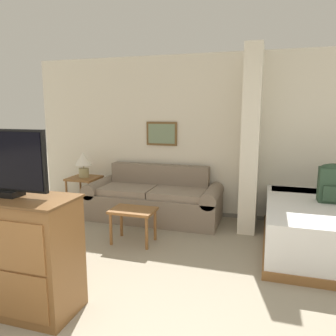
{
  "coord_description": "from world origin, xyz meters",
  "views": [
    {
      "loc": [
        0.75,
        -1.34,
        1.74
      ],
      "look_at": [
        -0.37,
        2.33,
        1.05
      ],
      "focal_mm": 35.0,
      "sensor_mm": 36.0,
      "label": 1
    }
  ],
  "objects_px": {
    "backpack": "(333,182)",
    "couch": "(154,200)",
    "table_lamp": "(83,161)",
    "tv_dresser": "(12,253)",
    "tv": "(5,163)",
    "coffee_table": "(133,215)"
  },
  "relations": [
    {
      "from": "coffee_table",
      "to": "tv",
      "type": "distance_m",
      "value": 1.93
    },
    {
      "from": "backpack",
      "to": "tv_dresser",
      "type": "bearing_deg",
      "value": -142.34
    },
    {
      "from": "coffee_table",
      "to": "tv",
      "type": "height_order",
      "value": "tv"
    },
    {
      "from": "tv_dresser",
      "to": "coffee_table",
      "type": "bearing_deg",
      "value": 75.1
    },
    {
      "from": "couch",
      "to": "tv_dresser",
      "type": "relative_size",
      "value": 1.81
    },
    {
      "from": "couch",
      "to": "coffee_table",
      "type": "relative_size",
      "value": 3.71
    },
    {
      "from": "tv_dresser",
      "to": "tv",
      "type": "bearing_deg",
      "value": 90.0
    },
    {
      "from": "tv_dresser",
      "to": "tv",
      "type": "height_order",
      "value": "tv"
    },
    {
      "from": "couch",
      "to": "tv_dresser",
      "type": "xyz_separation_m",
      "value": [
        -0.37,
        -2.64,
        0.2
      ]
    },
    {
      "from": "tv",
      "to": "backpack",
      "type": "relative_size",
      "value": 1.65
    },
    {
      "from": "table_lamp",
      "to": "tv_dresser",
      "type": "bearing_deg",
      "value": -71.27
    },
    {
      "from": "tv",
      "to": "tv_dresser",
      "type": "bearing_deg",
      "value": -90.0
    },
    {
      "from": "backpack",
      "to": "couch",
      "type": "bearing_deg",
      "value": 170.34
    },
    {
      "from": "couch",
      "to": "backpack",
      "type": "height_order",
      "value": "backpack"
    },
    {
      "from": "tv",
      "to": "backpack",
      "type": "xyz_separation_m",
      "value": [
        2.87,
        2.21,
        -0.45
      ]
    },
    {
      "from": "couch",
      "to": "coffee_table",
      "type": "height_order",
      "value": "couch"
    },
    {
      "from": "couch",
      "to": "table_lamp",
      "type": "xyz_separation_m",
      "value": [
        -1.28,
        0.03,
        0.56
      ]
    },
    {
      "from": "table_lamp",
      "to": "backpack",
      "type": "distance_m",
      "value": 3.81
    },
    {
      "from": "table_lamp",
      "to": "tv",
      "type": "relative_size",
      "value": 0.54
    },
    {
      "from": "coffee_table",
      "to": "table_lamp",
      "type": "bearing_deg",
      "value": 142.37
    },
    {
      "from": "coffee_table",
      "to": "tv_dresser",
      "type": "distance_m",
      "value": 1.7
    },
    {
      "from": "table_lamp",
      "to": "tv_dresser",
      "type": "relative_size",
      "value": 0.37
    }
  ]
}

